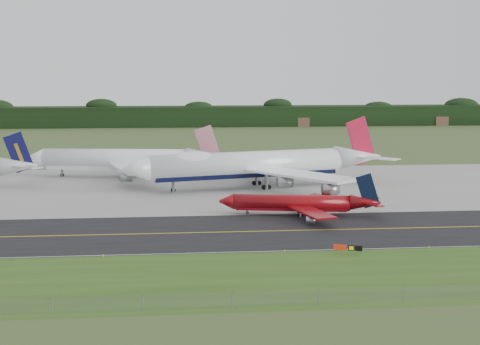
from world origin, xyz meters
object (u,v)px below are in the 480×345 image
object	(u,v)px
jet_star_tail	(126,160)
taxiway_sign	(348,248)
jet_ba_747	(256,164)
jet_red_737	(300,203)

from	to	relation	value
jet_star_tail	taxiway_sign	world-z (taller)	jet_star_tail
jet_star_tail	taxiway_sign	distance (m)	104.18
jet_ba_747	jet_star_tail	size ratio (longest dim) A/B	1.23
jet_ba_747	jet_red_737	size ratio (longest dim) A/B	2.10
jet_ba_747	jet_star_tail	xyz separation A→B (m)	(-37.60, 22.48, -1.15)
jet_star_tail	jet_red_737	bearing A→B (deg)	-54.29
jet_ba_747	taxiway_sign	distance (m)	71.78
jet_star_tail	taxiway_sign	xyz separation A→B (m)	(45.52, -93.62, -4.24)
jet_red_737	taxiway_sign	bearing A→B (deg)	-86.02
jet_red_737	jet_star_tail	size ratio (longest dim) A/B	0.59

